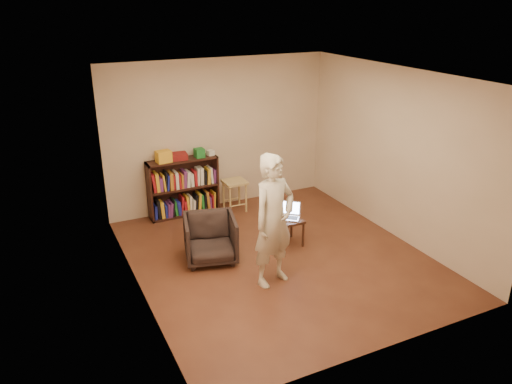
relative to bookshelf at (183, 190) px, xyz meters
name	(u,v)px	position (x,y,z in m)	size (l,w,h in m)	color
floor	(279,258)	(0.74, -2.09, -0.44)	(4.50, 4.50, 0.00)	#4E2519
ceiling	(282,76)	(0.74, -2.09, 2.16)	(4.50, 4.50, 0.00)	white
wall_back	(219,134)	(0.74, 0.16, 0.86)	(4.00, 4.00, 0.00)	beige
wall_left	(133,197)	(-1.26, -2.09, 0.86)	(4.50, 4.50, 0.00)	beige
wall_right	(396,154)	(2.74, -2.09, 0.86)	(4.50, 4.50, 0.00)	beige
bookshelf	(183,190)	(0.00, 0.00, 0.00)	(1.20, 0.30, 1.00)	black
box_yellow	(164,157)	(-0.31, -0.04, 0.66)	(0.24, 0.17, 0.20)	gold
red_cloth	(177,156)	(-0.07, 0.01, 0.61)	(0.32, 0.23, 0.11)	maroon
box_green	(199,153)	(0.30, -0.04, 0.64)	(0.15, 0.15, 0.15)	#1F742B
box_white	(210,153)	(0.51, -0.01, 0.60)	(0.11, 0.11, 0.09)	silver
stool	(235,187)	(0.86, -0.23, 0.00)	(0.38, 0.38, 0.55)	tan
armchair	(210,239)	(-0.16, -1.71, -0.11)	(0.71, 0.73, 0.67)	#2D211E
side_table	(287,223)	(1.06, -1.76, -0.09)	(0.41, 0.41, 0.42)	black
laptop	(290,214)	(1.12, -1.72, 0.03)	(0.41, 0.40, 0.23)	silver
person	(274,221)	(0.38, -2.62, 0.44)	(0.64, 0.42, 1.76)	beige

